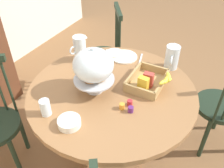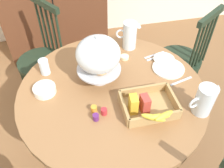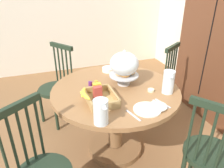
{
  "view_description": "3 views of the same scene",
  "coord_description": "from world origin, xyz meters",
  "px_view_note": "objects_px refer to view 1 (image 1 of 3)",
  "views": [
    {
      "loc": [
        -1.14,
        -0.69,
        1.85
      ],
      "look_at": [
        0.04,
        -0.07,
        0.79
      ],
      "focal_mm": 39.32,
      "sensor_mm": 36.0,
      "label": 1
    },
    {
      "loc": [
        -0.19,
        -1.09,
        1.84
      ],
      "look_at": [
        0.04,
        -0.07,
        0.79
      ],
      "focal_mm": 38.42,
      "sensor_mm": 36.0,
      "label": 2
    },
    {
      "loc": [
        1.71,
        -0.69,
        1.67
      ],
      "look_at": [
        -0.06,
        -0.07,
        0.74
      ],
      "focal_mm": 34.58,
      "sensor_mm": 36.0,
      "label": 3
    }
  ],
  "objects_px": {
    "windsor_chair_facing_door": "(105,57)",
    "cereal_bowl": "(69,122)",
    "windsor_chair_by_cabinet": "(221,108)",
    "milk_pitcher": "(80,49)",
    "orange_juice_pitcher": "(172,58)",
    "drinking_glass": "(45,108)",
    "cereal_basket": "(149,81)",
    "china_plate_large": "(124,57)",
    "china_plate_small": "(115,53)",
    "butter_dish": "(89,66)",
    "pastry_stand_with_dome": "(93,67)",
    "dining_table": "(112,111)"
  },
  "relations": [
    {
      "from": "cereal_basket",
      "to": "china_plate_small",
      "type": "relative_size",
      "value": 2.11
    },
    {
      "from": "windsor_chair_facing_door",
      "to": "china_plate_large",
      "type": "height_order",
      "value": "windsor_chair_facing_door"
    },
    {
      "from": "windsor_chair_facing_door",
      "to": "pastry_stand_with_dome",
      "type": "xyz_separation_m",
      "value": [
        -0.82,
        -0.38,
        0.48
      ]
    },
    {
      "from": "windsor_chair_by_cabinet",
      "to": "milk_pitcher",
      "type": "bearing_deg",
      "value": 104.23
    },
    {
      "from": "pastry_stand_with_dome",
      "to": "china_plate_large",
      "type": "distance_m",
      "value": 0.52
    },
    {
      "from": "windsor_chair_by_cabinet",
      "to": "china_plate_small",
      "type": "xyz_separation_m",
      "value": [
        -0.09,
        0.93,
        0.3
      ]
    },
    {
      "from": "windsor_chair_by_cabinet",
      "to": "orange_juice_pitcher",
      "type": "height_order",
      "value": "windsor_chair_by_cabinet"
    },
    {
      "from": "pastry_stand_with_dome",
      "to": "milk_pitcher",
      "type": "height_order",
      "value": "pastry_stand_with_dome"
    },
    {
      "from": "china_plate_small",
      "to": "windsor_chair_facing_door",
      "type": "bearing_deg",
      "value": 41.02
    },
    {
      "from": "windsor_chair_facing_door",
      "to": "milk_pitcher",
      "type": "height_order",
      "value": "windsor_chair_facing_door"
    },
    {
      "from": "china_plate_large",
      "to": "butter_dish",
      "type": "height_order",
      "value": "butter_dish"
    },
    {
      "from": "windsor_chair_facing_door",
      "to": "cereal_basket",
      "type": "relative_size",
      "value": 3.09
    },
    {
      "from": "china_plate_large",
      "to": "drinking_glass",
      "type": "relative_size",
      "value": 2.0
    },
    {
      "from": "cereal_bowl",
      "to": "china_plate_small",
      "type": "bearing_deg",
      "value": 8.66
    },
    {
      "from": "windsor_chair_facing_door",
      "to": "cereal_bowl",
      "type": "bearing_deg",
      "value": -160.46
    },
    {
      "from": "windsor_chair_by_cabinet",
      "to": "orange_juice_pitcher",
      "type": "xyz_separation_m",
      "value": [
        -0.05,
        0.45,
        0.37
      ]
    },
    {
      "from": "milk_pitcher",
      "to": "cereal_basket",
      "type": "bearing_deg",
      "value": -95.85
    },
    {
      "from": "windsor_chair_by_cabinet",
      "to": "drinking_glass",
      "type": "distance_m",
      "value": 1.39
    },
    {
      "from": "windsor_chair_facing_door",
      "to": "pastry_stand_with_dome",
      "type": "height_order",
      "value": "pastry_stand_with_dome"
    },
    {
      "from": "windsor_chair_facing_door",
      "to": "drinking_glass",
      "type": "relative_size",
      "value": 8.86
    },
    {
      "from": "butter_dish",
      "to": "windsor_chair_facing_door",
      "type": "bearing_deg",
      "value": 18.52
    },
    {
      "from": "cereal_basket",
      "to": "butter_dish",
      "type": "xyz_separation_m",
      "value": [
        -0.0,
        0.5,
        -0.03
      ]
    },
    {
      "from": "drinking_glass",
      "to": "milk_pitcher",
      "type": "bearing_deg",
      "value": 14.41
    },
    {
      "from": "orange_juice_pitcher",
      "to": "milk_pitcher",
      "type": "relative_size",
      "value": 0.9
    },
    {
      "from": "dining_table",
      "to": "china_plate_small",
      "type": "distance_m",
      "value": 0.52
    },
    {
      "from": "cereal_bowl",
      "to": "drinking_glass",
      "type": "xyz_separation_m",
      "value": [
        0.01,
        0.18,
        0.03
      ]
    },
    {
      "from": "cereal_bowl",
      "to": "drinking_glass",
      "type": "bearing_deg",
      "value": 87.19
    },
    {
      "from": "milk_pitcher",
      "to": "china_plate_large",
      "type": "bearing_deg",
      "value": -56.94
    },
    {
      "from": "cereal_basket",
      "to": "orange_juice_pitcher",
      "type": "bearing_deg",
      "value": -12.34
    },
    {
      "from": "cereal_basket",
      "to": "windsor_chair_facing_door",
      "type": "bearing_deg",
      "value": 49.66
    },
    {
      "from": "windsor_chair_by_cabinet",
      "to": "orange_juice_pitcher",
      "type": "relative_size",
      "value": 5.16
    },
    {
      "from": "milk_pitcher",
      "to": "china_plate_small",
      "type": "distance_m",
      "value": 0.3
    },
    {
      "from": "orange_juice_pitcher",
      "to": "cereal_bowl",
      "type": "distance_m",
      "value": 0.95
    },
    {
      "from": "windsor_chair_by_cabinet",
      "to": "cereal_bowl",
      "type": "relative_size",
      "value": 6.96
    },
    {
      "from": "orange_juice_pitcher",
      "to": "drinking_glass",
      "type": "bearing_deg",
      "value": 148.52
    },
    {
      "from": "orange_juice_pitcher",
      "to": "milk_pitcher",
      "type": "xyz_separation_m",
      "value": [
        -0.24,
        0.69,
        0.01
      ]
    },
    {
      "from": "windsor_chair_by_cabinet",
      "to": "cereal_bowl",
      "type": "distance_m",
      "value": 1.27
    },
    {
      "from": "pastry_stand_with_dome",
      "to": "cereal_bowl",
      "type": "height_order",
      "value": "pastry_stand_with_dome"
    },
    {
      "from": "pastry_stand_with_dome",
      "to": "butter_dish",
      "type": "relative_size",
      "value": 5.73
    },
    {
      "from": "butter_dish",
      "to": "pastry_stand_with_dome",
      "type": "bearing_deg",
      "value": -140.7
    },
    {
      "from": "windsor_chair_by_cabinet",
      "to": "china_plate_small",
      "type": "height_order",
      "value": "windsor_chair_by_cabinet"
    },
    {
      "from": "milk_pitcher",
      "to": "butter_dish",
      "type": "relative_size",
      "value": 3.48
    },
    {
      "from": "orange_juice_pitcher",
      "to": "china_plate_small",
      "type": "relative_size",
      "value": 1.26
    },
    {
      "from": "windsor_chair_by_cabinet",
      "to": "cereal_basket",
      "type": "xyz_separation_m",
      "value": [
        -0.36,
        0.52,
        0.33
      ]
    },
    {
      "from": "butter_dish",
      "to": "drinking_glass",
      "type": "bearing_deg",
      "value": -176.52
    },
    {
      "from": "pastry_stand_with_dome",
      "to": "butter_dish",
      "type": "xyz_separation_m",
      "value": [
        0.22,
        0.18,
        -0.19
      ]
    },
    {
      "from": "china_plate_small",
      "to": "drinking_glass",
      "type": "distance_m",
      "value": 0.83
    },
    {
      "from": "china_plate_large",
      "to": "windsor_chair_by_cabinet",
      "type": "bearing_deg",
      "value": -83.71
    },
    {
      "from": "windsor_chair_facing_door",
      "to": "cereal_bowl",
      "type": "xyz_separation_m",
      "value": [
        -1.17,
        -0.41,
        0.31
      ]
    },
    {
      "from": "milk_pitcher",
      "to": "drinking_glass",
      "type": "bearing_deg",
      "value": -165.59
    }
  ]
}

